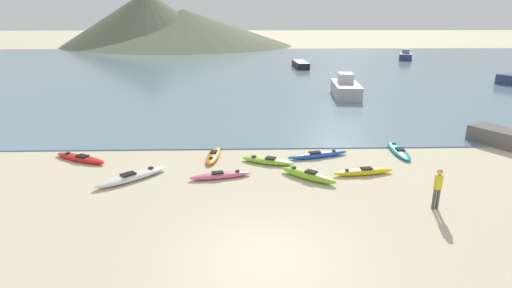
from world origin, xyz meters
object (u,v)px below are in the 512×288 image
(kayak_on_sand_3, at_px, (80,158))
(shoreline_rock, at_px, (497,136))
(kayak_on_sand_0, at_px, (268,161))
(kayak_on_sand_7, at_px, (399,151))
(kayak_on_sand_1, at_px, (214,155))
(kayak_on_sand_5, at_px, (132,177))
(moored_boat_1, at_px, (346,89))
(moored_boat_2, at_px, (405,56))
(person_near_foreground, at_px, (438,186))
(kayak_on_sand_8, at_px, (308,175))
(moored_boat_0, at_px, (300,64))
(kayak_on_sand_6, at_px, (318,155))
(kayak_on_sand_4, at_px, (221,175))
(kayak_on_sand_2, at_px, (363,172))

(kayak_on_sand_3, relative_size, shoreline_rock, 1.17)
(kayak_on_sand_0, relative_size, kayak_on_sand_7, 0.90)
(kayak_on_sand_1, distance_m, kayak_on_sand_5, 4.44)
(kayak_on_sand_3, height_order, kayak_on_sand_5, kayak_on_sand_5)
(moored_boat_1, height_order, moored_boat_2, moored_boat_1)
(kayak_on_sand_1, xyz_separation_m, kayak_on_sand_3, (-6.73, -0.20, -0.01))
(person_near_foreground, height_order, moored_boat_1, moored_boat_1)
(kayak_on_sand_3, relative_size, kayak_on_sand_8, 1.26)
(moored_boat_0, distance_m, shoreline_rock, 36.03)
(kayak_on_sand_7, bearing_deg, kayak_on_sand_8, -147.71)
(kayak_on_sand_6, relative_size, kayak_on_sand_7, 1.10)
(kayak_on_sand_6, bearing_deg, moored_boat_0, 83.69)
(kayak_on_sand_0, height_order, kayak_on_sand_5, kayak_on_sand_5)
(kayak_on_sand_4, xyz_separation_m, shoreline_rock, (15.50, 4.56, 0.33))
(kayak_on_sand_2, distance_m, kayak_on_sand_7, 4.07)
(kayak_on_sand_4, relative_size, person_near_foreground, 1.79)
(kayak_on_sand_6, bearing_deg, person_near_foreground, -59.86)
(kayak_on_sand_1, relative_size, kayak_on_sand_5, 0.90)
(kayak_on_sand_4, height_order, moored_boat_1, moored_boat_1)
(kayak_on_sand_3, relative_size, person_near_foreground, 1.99)
(kayak_on_sand_0, relative_size, moored_boat_0, 0.47)
(kayak_on_sand_4, relative_size, moored_boat_0, 0.49)
(kayak_on_sand_3, bearing_deg, kayak_on_sand_6, 0.61)
(kayak_on_sand_1, relative_size, kayak_on_sand_6, 0.81)
(kayak_on_sand_4, height_order, moored_boat_2, moored_boat_2)
(moored_boat_0, bearing_deg, moored_boat_2, 27.89)
(kayak_on_sand_1, height_order, kayak_on_sand_2, kayak_on_sand_2)
(kayak_on_sand_7, relative_size, shoreline_rock, 1.12)
(kayak_on_sand_2, distance_m, kayak_on_sand_6, 2.94)
(kayak_on_sand_1, xyz_separation_m, moored_boat_1, (10.74, 15.99, 0.63))
(kayak_on_sand_0, relative_size, moored_boat_2, 0.64)
(kayak_on_sand_2, bearing_deg, kayak_on_sand_6, 125.06)
(kayak_on_sand_2, xyz_separation_m, kayak_on_sand_3, (-13.82, 2.28, -0.01))
(kayak_on_sand_0, bearing_deg, kayak_on_sand_7, 11.02)
(kayak_on_sand_4, xyz_separation_m, moored_boat_1, (10.22, 18.68, 0.64))
(kayak_on_sand_0, xyz_separation_m, kayak_on_sand_3, (-9.50, 0.68, -0.01))
(kayak_on_sand_4, relative_size, moored_boat_1, 0.52)
(kayak_on_sand_7, distance_m, kayak_on_sand_8, 6.38)
(kayak_on_sand_6, bearing_deg, kayak_on_sand_1, 179.27)
(kayak_on_sand_3, relative_size, kayak_on_sand_7, 1.05)
(kayak_on_sand_2, bearing_deg, moored_boat_0, 86.48)
(kayak_on_sand_0, distance_m, kayak_on_sand_5, 6.50)
(moored_boat_1, relative_size, shoreline_rock, 2.03)
(kayak_on_sand_4, distance_m, moored_boat_0, 41.02)
(kayak_on_sand_2, bearing_deg, kayak_on_sand_4, -178.11)
(kayak_on_sand_2, height_order, moored_boat_1, moored_boat_1)
(kayak_on_sand_5, bearing_deg, kayak_on_sand_3, 141.60)
(kayak_on_sand_7, bearing_deg, kayak_on_sand_0, -168.98)
(moored_boat_0, xyz_separation_m, shoreline_rock, (6.48, -35.45, -0.02))
(kayak_on_sand_3, bearing_deg, kayak_on_sand_4, -18.99)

